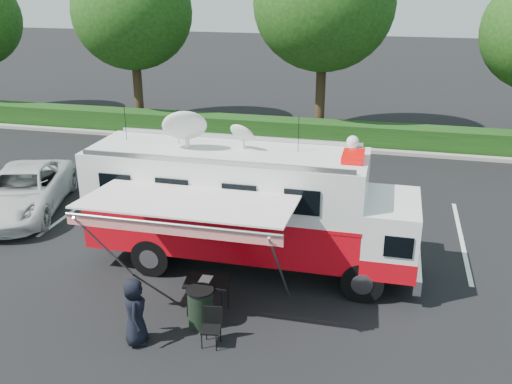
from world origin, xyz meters
TOP-DOWN VIEW (x-y plane):
  - ground_plane at (0.00, 0.00)m, footprint 120.00×120.00m
  - back_border at (1.14, 12.90)m, footprint 60.00×6.14m
  - stall_lines at (-0.50, 3.00)m, footprint 24.12×5.50m
  - command_truck at (-0.07, -0.00)m, footprint 8.31×2.29m
  - awning at (-0.82, -2.38)m, footprint 4.53×2.36m
  - white_suv at (-7.97, 1.83)m, footprint 3.72×5.59m
  - person at (-1.51, -3.74)m, footprint 0.71×0.85m
  - folding_table at (-0.43, -2.34)m, footprint 1.06×0.81m
  - folding_chair at (0.02, -3.39)m, footprint 0.45×0.47m
  - trash_bin at (-0.42, -2.84)m, footprint 0.60×0.60m

SIDE VIEW (x-z plane):
  - ground_plane at x=0.00m, z-range 0.00..0.00m
  - white_suv at x=-7.97m, z-range -0.71..0.71m
  - person at x=-1.51m, z-range -0.74..0.74m
  - stall_lines at x=-0.50m, z-range 0.00..0.01m
  - trash_bin at x=-0.42m, z-range 0.00..0.89m
  - folding_chair at x=0.02m, z-range 0.07..0.88m
  - folding_table at x=-0.43m, z-range 0.37..1.20m
  - command_truck at x=-0.07m, z-range -0.29..3.70m
  - awning at x=-0.82m, z-range 1.19..3.93m
  - back_border at x=1.14m, z-range 0.57..9.44m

